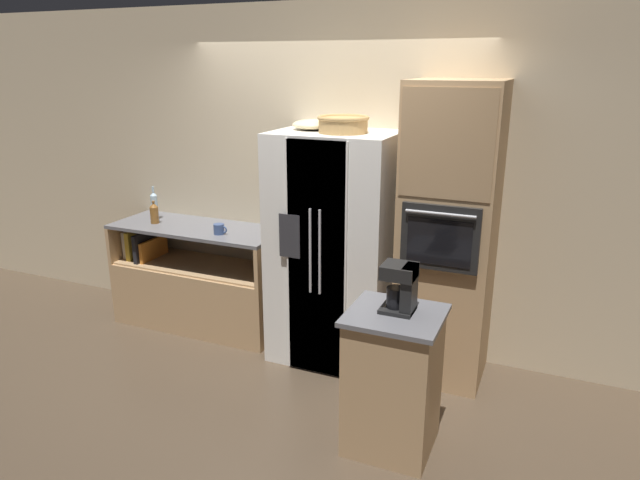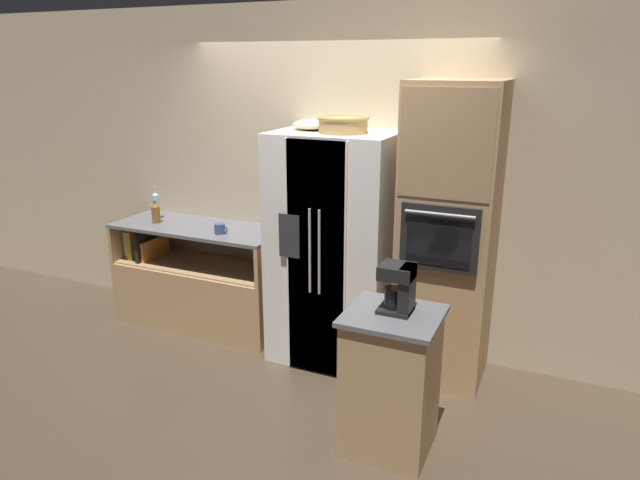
# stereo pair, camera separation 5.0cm
# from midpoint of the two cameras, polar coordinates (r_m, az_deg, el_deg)

# --- Properties ---
(ground_plane) EXTENTS (20.00, 20.00, 0.00)m
(ground_plane) POSITION_cam_midpoint_polar(r_m,az_deg,el_deg) (4.87, -0.54, -11.29)
(ground_plane) COLOR #4C3D2D
(wall_back) EXTENTS (12.00, 0.06, 2.80)m
(wall_back) POSITION_cam_midpoint_polar(r_m,az_deg,el_deg) (4.80, 1.72, 6.10)
(wall_back) COLOR beige
(wall_back) RESTS_ON ground_plane
(counter_left) EXTENTS (1.56, 0.61, 0.94)m
(counter_left) POSITION_cam_midpoint_polar(r_m,az_deg,el_deg) (5.38, -11.62, -4.73)
(counter_left) COLOR tan
(counter_left) RESTS_ON ground_plane
(refrigerator) EXTENTS (0.94, 0.74, 1.84)m
(refrigerator) POSITION_cam_midpoint_polar(r_m,az_deg,el_deg) (4.51, 1.73, -0.94)
(refrigerator) COLOR white
(refrigerator) RESTS_ON ground_plane
(wall_oven) EXTENTS (0.65, 0.65, 2.23)m
(wall_oven) POSITION_cam_midpoint_polar(r_m,az_deg,el_deg) (4.27, 13.00, 0.31)
(wall_oven) COLOR tan
(wall_oven) RESTS_ON ground_plane
(island_counter) EXTENTS (0.56, 0.53, 0.92)m
(island_counter) POSITION_cam_midpoint_polar(r_m,az_deg,el_deg) (3.64, 7.48, -13.81)
(island_counter) COLOR tan
(island_counter) RESTS_ON ground_plane
(wicker_basket) EXTENTS (0.38, 0.38, 0.12)m
(wicker_basket) POSITION_cam_midpoint_polar(r_m,az_deg,el_deg) (4.24, 2.68, 11.55)
(wicker_basket) COLOR tan
(wicker_basket) RESTS_ON refrigerator
(fruit_bowl) EXTENTS (0.31, 0.31, 0.08)m
(fruit_bowl) POSITION_cam_midpoint_polar(r_m,az_deg,el_deg) (4.45, -0.39, 11.48)
(fruit_bowl) COLOR beige
(fruit_bowl) RESTS_ON refrigerator
(bottle_tall) EXTENTS (0.06, 0.06, 0.31)m
(bottle_tall) POSITION_cam_midpoint_polar(r_m,az_deg,el_deg) (5.49, -15.82, 3.42)
(bottle_tall) COLOR silver
(bottle_tall) RESTS_ON counter_left
(bottle_short) EXTENTS (0.08, 0.08, 0.21)m
(bottle_short) POSITION_cam_midpoint_polar(r_m,az_deg,el_deg) (5.35, -15.85, 2.69)
(bottle_short) COLOR brown
(bottle_short) RESTS_ON counter_left
(mug) EXTENTS (0.12, 0.09, 0.09)m
(mug) POSITION_cam_midpoint_polar(r_m,az_deg,el_deg) (4.90, -9.68, 1.12)
(mug) COLOR #384C7A
(mug) RESTS_ON counter_left
(coffee_maker) EXTENTS (0.20, 0.18, 0.30)m
(coffee_maker) POSITION_cam_midpoint_polar(r_m,az_deg,el_deg) (3.39, 8.42, -4.67)
(coffee_maker) COLOR black
(coffee_maker) RESTS_ON island_counter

